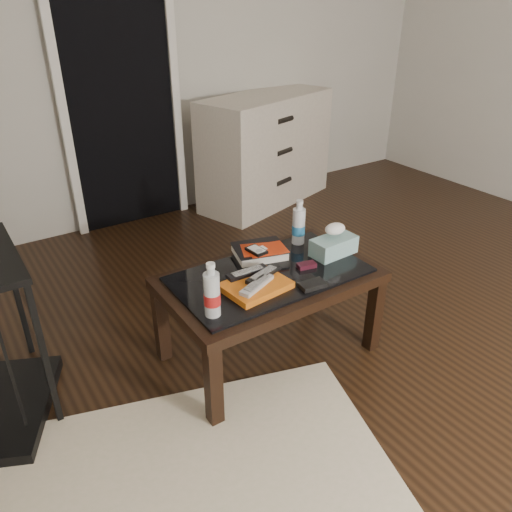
{
  "coord_description": "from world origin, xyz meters",
  "views": [
    {
      "loc": [
        -1.63,
        -1.15,
        1.63
      ],
      "look_at": [
        -0.51,
        0.54,
        0.55
      ],
      "focal_mm": 35.0,
      "sensor_mm": 36.0,
      "label": 1
    }
  ],
  "objects_px": {
    "coffee_table": "(270,285)",
    "dresser": "(266,150)",
    "water_bottle_right": "(299,222)",
    "water_bottle_left": "(212,290)",
    "tissue_box": "(334,246)",
    "textbook": "(260,251)"
  },
  "relations": [
    {
      "from": "water_bottle_right",
      "to": "tissue_box",
      "type": "relative_size",
      "value": 1.03
    },
    {
      "from": "water_bottle_left",
      "to": "water_bottle_right",
      "type": "bearing_deg",
      "value": 25.27
    },
    {
      "from": "water_bottle_left",
      "to": "textbook",
      "type": "bearing_deg",
      "value": 35.71
    },
    {
      "from": "textbook",
      "to": "water_bottle_right",
      "type": "height_order",
      "value": "water_bottle_right"
    },
    {
      "from": "textbook",
      "to": "water_bottle_right",
      "type": "xyz_separation_m",
      "value": [
        0.25,
        0.01,
        0.1
      ]
    },
    {
      "from": "dresser",
      "to": "textbook",
      "type": "height_order",
      "value": "dresser"
    },
    {
      "from": "dresser",
      "to": "tissue_box",
      "type": "xyz_separation_m",
      "value": [
        -0.79,
        -1.75,
        0.06
      ]
    },
    {
      "from": "coffee_table",
      "to": "dresser",
      "type": "xyz_separation_m",
      "value": [
        1.17,
        1.73,
        0.05
      ]
    },
    {
      "from": "textbook",
      "to": "tissue_box",
      "type": "height_order",
      "value": "tissue_box"
    },
    {
      "from": "water_bottle_right",
      "to": "dresser",
      "type": "bearing_deg",
      "value": 60.9
    },
    {
      "from": "textbook",
      "to": "tissue_box",
      "type": "relative_size",
      "value": 1.09
    },
    {
      "from": "tissue_box",
      "to": "textbook",
      "type": "bearing_deg",
      "value": 145.96
    },
    {
      "from": "tissue_box",
      "to": "water_bottle_right",
      "type": "bearing_deg",
      "value": 106.26
    },
    {
      "from": "water_bottle_left",
      "to": "coffee_table",
      "type": "bearing_deg",
      "value": 20.71
    },
    {
      "from": "coffee_table",
      "to": "water_bottle_left",
      "type": "distance_m",
      "value": 0.45
    },
    {
      "from": "coffee_table",
      "to": "tissue_box",
      "type": "bearing_deg",
      "value": -2.69
    },
    {
      "from": "tissue_box",
      "to": "coffee_table",
      "type": "bearing_deg",
      "value": 174.52
    },
    {
      "from": "coffee_table",
      "to": "tissue_box",
      "type": "height_order",
      "value": "tissue_box"
    },
    {
      "from": "water_bottle_right",
      "to": "water_bottle_left",
      "type": "bearing_deg",
      "value": -154.73
    },
    {
      "from": "coffee_table",
      "to": "water_bottle_left",
      "type": "bearing_deg",
      "value": -159.29
    },
    {
      "from": "coffee_table",
      "to": "tissue_box",
      "type": "xyz_separation_m",
      "value": [
        0.38,
        -0.02,
        0.11
      ]
    },
    {
      "from": "dresser",
      "to": "water_bottle_right",
      "type": "relative_size",
      "value": 5.44
    }
  ]
}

